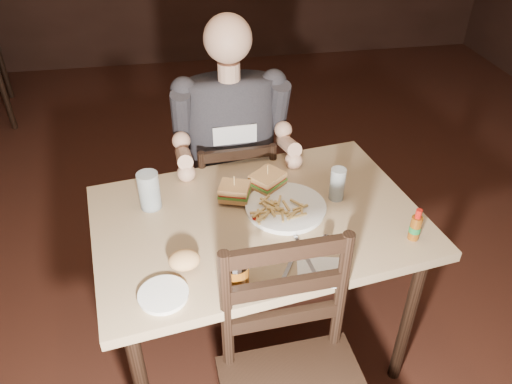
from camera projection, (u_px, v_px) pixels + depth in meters
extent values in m
plane|color=black|center=(254.00, 321.00, 2.43)|extent=(7.00, 7.00, 0.00)
cube|color=tan|center=(258.00, 221.00, 1.87)|extent=(1.31, 0.97, 0.04)
cylinder|color=black|center=(124.00, 268.00, 2.22)|extent=(0.05, 0.05, 0.73)
cylinder|color=black|center=(408.00, 319.00, 1.98)|extent=(0.05, 0.05, 0.73)
cylinder|color=black|center=(337.00, 222.00, 2.48)|extent=(0.05, 0.05, 0.73)
cylinder|color=black|center=(2.00, 86.00, 3.82)|extent=(0.04, 0.04, 0.73)
cylinder|color=black|center=(0.00, 58.00, 4.29)|extent=(0.04, 0.04, 0.73)
cylinder|color=white|center=(286.00, 208.00, 1.89)|extent=(0.34, 0.34, 0.02)
ellipsoid|color=maroon|center=(257.00, 218.00, 1.82)|extent=(0.05, 0.05, 0.01)
cylinder|color=silver|center=(149.00, 191.00, 1.87)|extent=(0.09, 0.09, 0.15)
cylinder|color=silver|center=(337.00, 184.00, 1.92)|extent=(0.07, 0.07, 0.13)
cube|color=white|center=(320.00, 272.00, 1.63)|extent=(0.17, 0.17, 0.00)
cube|color=silver|center=(304.00, 253.00, 1.70)|extent=(0.03, 0.21, 0.01)
cube|color=silver|center=(285.00, 275.00, 1.61)|extent=(0.10, 0.16, 0.01)
cylinder|color=white|center=(164.00, 296.00, 1.54)|extent=(0.17, 0.17, 0.01)
ellipsoid|color=tan|center=(184.00, 260.00, 1.61)|extent=(0.12, 0.10, 0.06)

